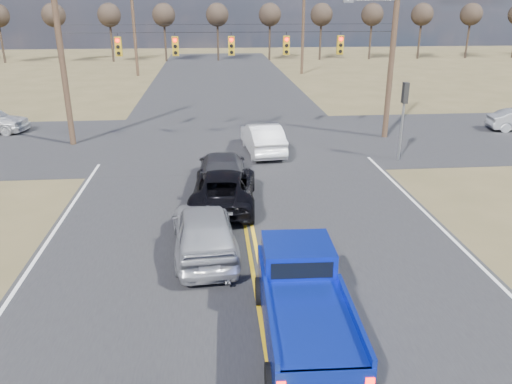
{
  "coord_description": "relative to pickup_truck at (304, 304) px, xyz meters",
  "views": [
    {
      "loc": [
        -1.2,
        -10.01,
        7.54
      ],
      "look_at": [
        0.23,
        5.7,
        1.5
      ],
      "focal_mm": 35.0,
      "sensor_mm": 36.0,
      "label": 1
    }
  ],
  "objects": [
    {
      "name": "dgrey_car_queue",
      "position": [
        -1.61,
        10.93,
        -0.22
      ],
      "size": [
        2.14,
        5.02,
        1.44
      ],
      "primitive_type": "imported",
      "rotation": [
        0.0,
        0.0,
        3.12
      ],
      "color": "#303034",
      "rests_on": "ground"
    },
    {
      "name": "utility_poles",
      "position": [
        -0.81,
        17.22,
        4.29
      ],
      "size": [
        19.6,
        58.32,
        10.0
      ],
      "color": "#473323",
      "rests_on": "ground"
    },
    {
      "name": "silver_suv",
      "position": [
        -2.35,
        4.52,
        -0.11
      ],
      "size": [
        2.29,
        4.96,
        1.65
      ],
      "primitive_type": "imported",
      "rotation": [
        0.0,
        0.0,
        3.21
      ],
      "color": "#9E9FA5",
      "rests_on": "ground"
    },
    {
      "name": "ground",
      "position": [
        -0.81,
        0.22,
        -0.94
      ],
      "size": [
        160.0,
        160.0,
        0.0
      ],
      "primitive_type": "plane",
      "color": "brown",
      "rests_on": "ground"
    },
    {
      "name": "black_suv",
      "position": [
        -1.61,
        8.53,
        -0.21
      ],
      "size": [
        2.84,
        5.4,
        1.45
      ],
      "primitive_type": "imported",
      "rotation": [
        0.0,
        0.0,
        3.06
      ],
      "color": "black",
      "rests_on": "ground"
    },
    {
      "name": "pickup_truck",
      "position": [
        0.0,
        0.0,
        0.0
      ],
      "size": [
        2.19,
        5.21,
        1.93
      ],
      "rotation": [
        0.0,
        0.0,
        -0.03
      ],
      "color": "black",
      "rests_on": "ground"
    },
    {
      "name": "signal_gantry",
      "position": [
        -0.3,
        18.01,
        4.13
      ],
      "size": [
        19.6,
        4.83,
        10.0
      ],
      "color": "#473323",
      "rests_on": "ground"
    },
    {
      "name": "white_car_queue",
      "position": [
        0.66,
        15.72,
        -0.15
      ],
      "size": [
        2.08,
        4.94,
        1.58
      ],
      "primitive_type": "imported",
      "rotation": [
        0.0,
        0.0,
        3.23
      ],
      "color": "white",
      "rests_on": "ground"
    },
    {
      "name": "treeline",
      "position": [
        -0.81,
        27.18,
        4.76
      ],
      "size": [
        87.0,
        117.8,
        7.4
      ],
      "color": "#33261C",
      "rests_on": "ground"
    },
    {
      "name": "road_main",
      "position": [
        -0.81,
        10.22,
        -0.94
      ],
      "size": [
        14.0,
        120.0,
        0.02
      ],
      "primitive_type": "cube",
      "color": "#28282B",
      "rests_on": "ground"
    },
    {
      "name": "road_cross",
      "position": [
        -0.81,
        18.22,
        -0.94
      ],
      "size": [
        120.0,
        12.0,
        0.02
      ],
      "primitive_type": "cube",
      "color": "#28282B",
      "rests_on": "ground"
    }
  ]
}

